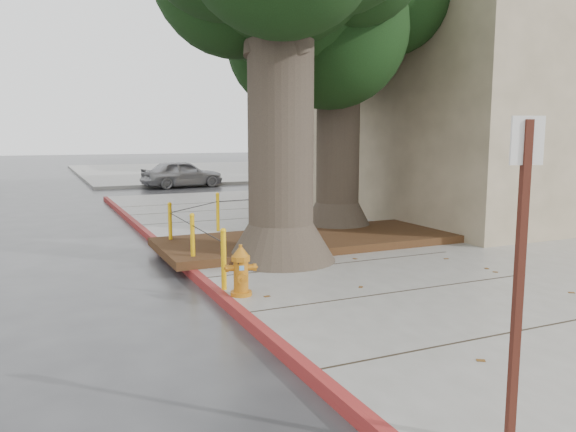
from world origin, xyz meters
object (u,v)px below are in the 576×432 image
object	(u,v)px
signpost	(520,266)
car_silver	(182,174)
car_red	(388,172)
fire_hydrant	(241,271)

from	to	relation	value
signpost	car_silver	distance (m)	23.80
car_silver	signpost	bearing A→B (deg)	164.02
car_red	car_silver	bearing A→B (deg)	77.90
fire_hydrant	signpost	xyz separation A→B (m)	(0.48, -4.63, 1.02)
fire_hydrant	car_silver	world-z (taller)	car_silver
fire_hydrant	car_silver	size ratio (longest dim) A/B	0.20
fire_hydrant	signpost	size ratio (longest dim) A/B	0.31
car_silver	car_red	size ratio (longest dim) A/B	1.11
signpost	car_red	xyz separation A→B (m)	(13.64, 21.54, -0.97)
fire_hydrant	signpost	distance (m)	4.76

